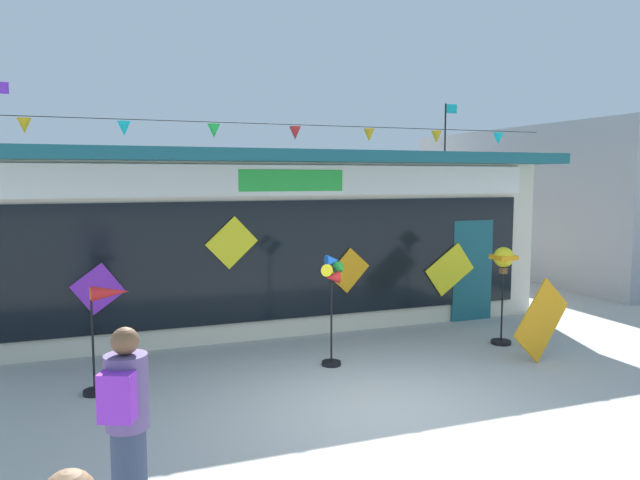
# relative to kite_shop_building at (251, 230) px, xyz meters

# --- Properties ---
(ground_plane) EXTENTS (80.00, 80.00, 0.00)m
(ground_plane) POSITION_rel_kite_shop_building_xyz_m (0.04, -6.62, -1.67)
(ground_plane) COLOR #ADAAA5
(kite_shop_building) EXTENTS (10.87, 6.73, 4.66)m
(kite_shop_building) POSITION_rel_kite_shop_building_xyz_m (0.00, 0.00, 0.00)
(kite_shop_building) COLOR beige
(kite_shop_building) RESTS_ON ground_plane
(wind_spinner_far_left) EXTENTS (0.63, 0.30, 1.45)m
(wind_spinner_far_left) POSITION_rel_kite_shop_building_xyz_m (-3.13, -4.75, -0.62)
(wind_spinner_far_left) COLOR black
(wind_spinner_far_left) RESTS_ON ground_plane
(wind_spinner_left) EXTENTS (0.44, 0.29, 1.71)m
(wind_spinner_left) POSITION_rel_kite_shop_building_xyz_m (0.07, -4.74, -0.43)
(wind_spinner_left) COLOR black
(wind_spinner_left) RESTS_ON ground_plane
(wind_spinner_center_left) EXTENTS (0.35, 0.35, 1.67)m
(wind_spinner_center_left) POSITION_rel_kite_shop_building_xyz_m (3.23, -4.63, -0.36)
(wind_spinner_center_left) COLOR black
(wind_spinner_center_left) RESTS_ON ground_plane
(person_near_camera) EXTENTS (0.40, 0.48, 1.68)m
(person_near_camera) POSITION_rel_kite_shop_building_xyz_m (-3.04, -8.13, -0.78)
(person_near_camera) COLOR #333D56
(person_near_camera) RESTS_ON ground_plane
(display_kite_on_ground) EXTENTS (1.26, 0.31, 1.26)m
(display_kite_on_ground) POSITION_rel_kite_shop_building_xyz_m (3.25, -5.57, -1.04)
(display_kite_on_ground) COLOR orange
(display_kite_on_ground) RESTS_ON ground_plane
(neighbour_building) EXTENTS (7.26, 9.40, 4.24)m
(neighbour_building) POSITION_rel_kite_shop_building_xyz_m (11.47, 1.59, 0.45)
(neighbour_building) COLOR #99999E
(neighbour_building) RESTS_ON ground_plane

